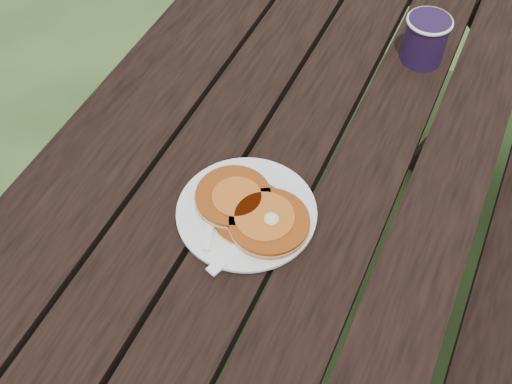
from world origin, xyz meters
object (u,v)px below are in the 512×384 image
at_px(pancake_stack, 252,211).
at_px(picnic_table, 300,224).
at_px(coffee_cup, 426,37).
at_px(plate, 247,213).

bearing_deg(pancake_stack, picnic_table, 90.12).
bearing_deg(pancake_stack, coffee_cup, 74.25).
distance_m(pancake_stack, coffee_cup, 0.58).
bearing_deg(pancake_stack, plate, 159.38).
relative_size(picnic_table, coffee_cup, 17.04).
distance_m(picnic_table, plate, 0.48).
height_order(picnic_table, plate, plate).
bearing_deg(coffee_cup, pancake_stack, -105.75).
height_order(pancake_stack, coffee_cup, coffee_cup).
bearing_deg(picnic_table, pancake_stack, -89.88).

